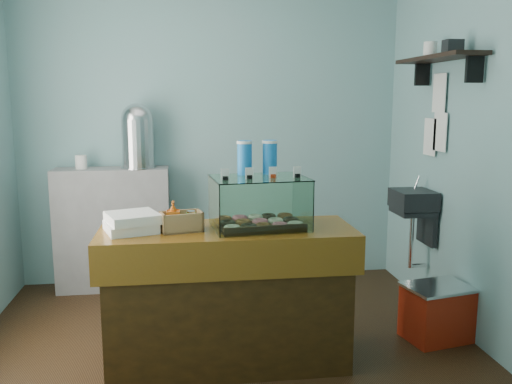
{
  "coord_description": "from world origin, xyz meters",
  "views": [
    {
      "loc": [
        -0.27,
        -3.55,
        1.7
      ],
      "look_at": [
        0.2,
        -0.15,
        1.11
      ],
      "focal_mm": 38.0,
      "sensor_mm": 36.0,
      "label": 1
    }
  ],
  "objects": [
    {
      "name": "condiment_crate",
      "position": [
        -0.29,
        -0.28,
        0.97
      ],
      "size": [
        0.28,
        0.2,
        0.19
      ],
      "rotation": [
        0.0,
        0.0,
        0.22
      ],
      "color": "tan",
      "rests_on": "counter"
    },
    {
      "name": "display_case",
      "position": [
        0.21,
        -0.21,
        1.07
      ],
      "size": [
        0.63,
        0.49,
        0.54
      ],
      "rotation": [
        0.0,
        0.0,
        0.1
      ],
      "color": "black",
      "rests_on": "counter"
    },
    {
      "name": "ground",
      "position": [
        0.0,
        0.0,
        0.0
      ],
      "size": [
        3.5,
        3.5,
        0.0
      ],
      "primitive_type": "plane",
      "color": "black",
      "rests_on": "ground"
    },
    {
      "name": "coffee_urn",
      "position": [
        -0.66,
        1.31,
        1.4
      ],
      "size": [
        0.31,
        0.31,
        0.57
      ],
      "color": "silver",
      "rests_on": "back_shelf"
    },
    {
      "name": "red_cooler",
      "position": [
        1.51,
        -0.1,
        0.2
      ],
      "size": [
        0.51,
        0.43,
        0.4
      ],
      "rotation": [
        0.0,
        0.0,
        0.21
      ],
      "color": "#B2230E",
      "rests_on": "ground"
    },
    {
      "name": "counter",
      "position": [
        0.0,
        -0.25,
        0.46
      ],
      "size": [
        1.6,
        0.6,
        0.9
      ],
      "color": "#42260C",
      "rests_on": "ground"
    },
    {
      "name": "pastry_boxes",
      "position": [
        -0.59,
        -0.25,
        0.96
      ],
      "size": [
        0.38,
        0.38,
        0.12
      ],
      "rotation": [
        0.0,
        0.0,
        0.3
      ],
      "color": "white",
      "rests_on": "counter"
    },
    {
      "name": "back_shelf",
      "position": [
        -0.9,
        1.32,
        0.55
      ],
      "size": [
        1.0,
        0.32,
        1.1
      ],
      "primitive_type": "cube",
      "color": "gray",
      "rests_on": "ground"
    },
    {
      "name": "room_shell",
      "position": [
        0.03,
        0.01,
        1.71
      ],
      "size": [
        3.54,
        3.04,
        2.82
      ],
      "color": "#77ADAD",
      "rests_on": "ground"
    }
  ]
}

